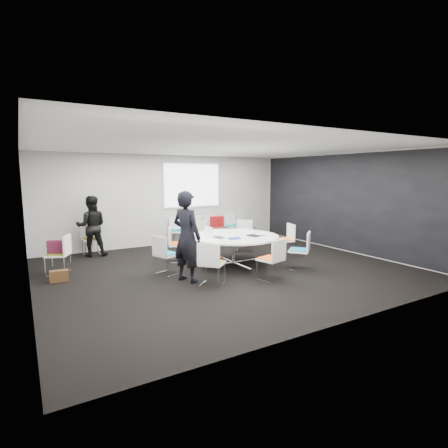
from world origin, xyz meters
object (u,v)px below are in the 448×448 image
chair_ring_b (244,241)px  chair_back_b (198,235)px  person_back (91,226)px  chair_ring_c (207,242)px  maroon_bag (57,247)px  chair_back_c (213,233)px  chair_back_e (246,230)px  laptop (220,237)px  person_main (187,237)px  conference_table (234,243)px  chair_ring_g (271,267)px  chair_back_d (233,231)px  chair_ring_e (167,262)px  chair_ring_f (212,272)px  chair_ring_h (299,258)px  chair_ring_d (178,251)px  brown_bag (59,276)px  chair_spare_left (59,262)px  chair_ring_a (284,246)px  chair_back_a (178,236)px  cup (229,232)px  chair_person_back (91,245)px

chair_ring_b → chair_back_b: same height
person_back → chair_back_b: bearing=-164.7°
chair_ring_c → maroon_bag: 3.92m
chair_back_c → chair_ring_b: bearing=88.3°
chair_back_b → chair_back_e: same height
chair_ring_b → laptop: size_ratio=2.51×
maroon_bag → person_main: bearing=-40.0°
conference_table → chair_ring_g: (0.01, -1.46, -0.26)m
chair_ring_b → chair_back_d: bearing=-76.1°
chair_back_c → chair_back_d: bearing=178.6°
chair_ring_e → chair_ring_f: 1.28m
chair_ring_h → chair_back_d: size_ratio=1.00×
conference_table → person_main: bearing=-157.5°
chair_ring_d → chair_ring_h: bearing=72.4°
person_main → maroon_bag: 2.96m
person_main → brown_bag: bearing=37.0°
chair_ring_e → chair_ring_b: bearing=91.6°
chair_back_d → chair_spare_left: size_ratio=1.00×
chair_ring_b → chair_back_e: size_ratio=1.00×
chair_ring_g → laptop: chair_ring_g is taller
chair_ring_c → chair_ring_h: (1.00, -2.73, 0.00)m
chair_ring_c → chair_back_b: same height
chair_ring_a → maroon_bag: size_ratio=2.20×
person_main → chair_spare_left: bearing=25.9°
chair_back_a → chair_back_c: (1.25, -0.04, 0.00)m
chair_ring_f → cup: 1.91m
chair_ring_c → cup: 1.47m
person_back → brown_bag: size_ratio=4.54×
chair_ring_c → chair_back_a: 1.37m
chair_ring_f → chair_ring_g: size_ratio=1.00×
conference_table → chair_ring_d: (-1.05, 0.99, -0.26)m
chair_ring_e → cup: size_ratio=9.78×
chair_ring_c → chair_spare_left: same height
chair_ring_g → chair_spare_left: same height
chair_ring_b → cup: (-1.11, -0.97, 0.50)m
chair_ring_d → chair_back_b: 2.45m
chair_person_back → person_main: size_ratio=0.47×
chair_ring_e → chair_back_a: size_ratio=1.00×
chair_ring_g → person_main: person_main is taller
cup → person_back: bearing=138.3°
chair_ring_a → brown_bag: bearing=99.3°
chair_ring_a → chair_ring_g: same height
maroon_bag → conference_table: bearing=-18.5°
chair_back_a → maroon_bag: chair_back_a is taller
chair_ring_b → chair_back_d: size_ratio=1.00×
chair_back_c → cup: size_ratio=9.78×
chair_ring_g → chair_person_back: bearing=107.5°
chair_back_d → conference_table: bearing=53.3°
chair_ring_e → laptop: chair_ring_e is taller
chair_back_c → maroon_bag: 5.09m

